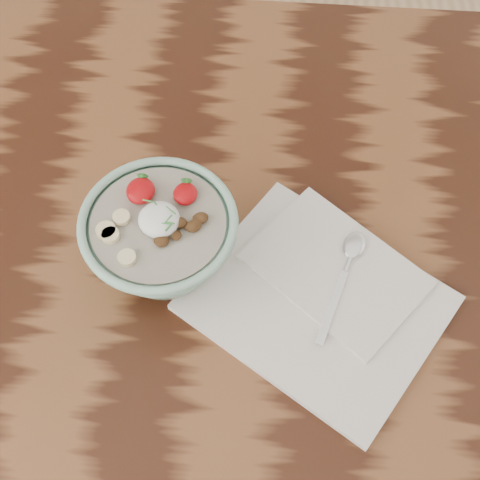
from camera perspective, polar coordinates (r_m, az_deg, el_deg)
name	(u,v)px	position (r cm, az deg, el deg)	size (l,w,h in cm)	color
table	(316,267)	(97.63, 6.50, -2.31)	(160.00, 90.00, 75.00)	#35180D
breakfast_bowl	(161,239)	(81.72, -6.73, 0.07)	(18.87, 18.87, 12.45)	#8FC0A7
napkin	(321,296)	(84.43, 6.91, -4.74)	(36.95, 35.30, 1.78)	silver
spoon	(349,260)	(85.66, 9.27, -1.69)	(6.74, 16.42, 0.87)	silver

